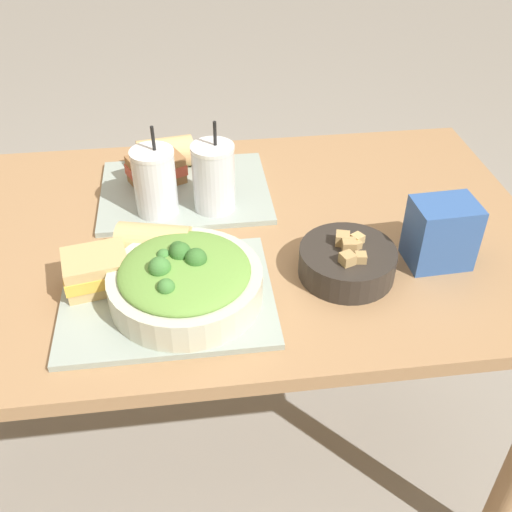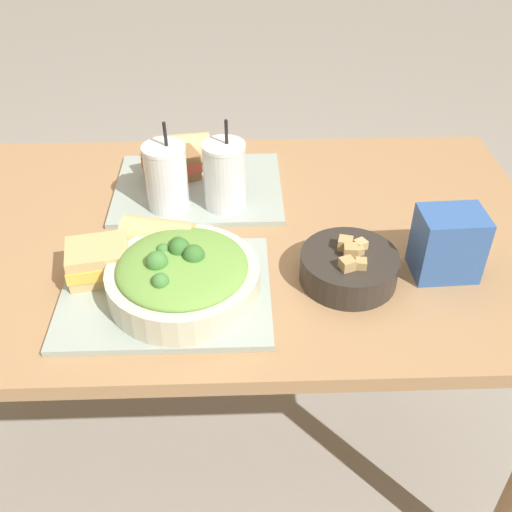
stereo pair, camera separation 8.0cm
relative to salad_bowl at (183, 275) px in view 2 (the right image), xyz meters
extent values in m
plane|color=gray|center=(0.01, 0.21, -0.82)|extent=(12.00, 12.00, 0.00)
cube|color=#A37A51|center=(0.01, 0.21, -0.07)|extent=(1.45, 0.81, 0.03)
cylinder|color=#A37A51|center=(0.68, 0.55, -0.45)|extent=(0.06, 0.06, 0.73)
cube|color=#99A89E|center=(-0.03, 0.01, -0.05)|extent=(0.37, 0.30, 0.01)
cube|color=#99A89E|center=(0.01, 0.37, -0.05)|extent=(0.37, 0.30, 0.01)
cylinder|color=beige|center=(0.00, 0.00, -0.01)|extent=(0.27, 0.27, 0.06)
ellipsoid|color=#6B9E42|center=(0.00, 0.00, 0.02)|extent=(0.23, 0.23, 0.04)
sphere|color=#427F38|center=(-0.03, 0.03, 0.03)|extent=(0.02, 0.02, 0.02)
sphere|color=#38702D|center=(0.02, 0.00, 0.04)|extent=(0.04, 0.04, 0.04)
sphere|color=#38702D|center=(0.00, 0.02, 0.04)|extent=(0.04, 0.04, 0.04)
sphere|color=#427F38|center=(-0.03, -0.06, 0.04)|extent=(0.03, 0.03, 0.03)
sphere|color=#427F38|center=(-0.04, -0.01, 0.04)|extent=(0.04, 0.04, 0.04)
sphere|color=#38702D|center=(-0.01, 0.04, 0.04)|extent=(0.03, 0.03, 0.03)
cube|color=beige|center=(0.01, 0.04, 0.03)|extent=(0.06, 0.06, 0.01)
cube|color=beige|center=(0.00, 0.02, 0.03)|extent=(0.06, 0.07, 0.01)
cylinder|color=#2D2823|center=(0.30, 0.04, -0.02)|extent=(0.18, 0.18, 0.06)
cylinder|color=#5B2D19|center=(0.30, 0.04, 0.00)|extent=(0.16, 0.16, 0.01)
cube|color=tan|center=(0.29, 0.06, 0.01)|extent=(0.03, 0.03, 0.03)
cube|color=tan|center=(0.31, 0.05, 0.01)|extent=(0.02, 0.02, 0.02)
cube|color=tan|center=(0.32, 0.06, 0.01)|extent=(0.03, 0.03, 0.02)
cube|color=tan|center=(0.29, 0.00, 0.01)|extent=(0.03, 0.03, 0.02)
cube|color=tan|center=(0.30, 0.04, 0.01)|extent=(0.03, 0.03, 0.02)
cube|color=tan|center=(0.31, 0.01, 0.01)|extent=(0.02, 0.02, 0.02)
cube|color=tan|center=(-0.16, 0.06, -0.03)|extent=(0.13, 0.11, 0.02)
cube|color=#EFB742|center=(-0.16, 0.06, -0.01)|extent=(0.13, 0.11, 0.02)
cube|color=tan|center=(-0.16, 0.06, 0.01)|extent=(0.13, 0.11, 0.02)
cylinder|color=tan|center=(-0.05, 0.12, 0.00)|extent=(0.15, 0.10, 0.07)
cylinder|color=beige|center=(0.01, 0.10, 0.00)|extent=(0.02, 0.07, 0.07)
cube|color=olive|center=(-0.05, 0.41, -0.03)|extent=(0.14, 0.12, 0.02)
cube|color=#C64C38|center=(-0.05, 0.41, -0.01)|extent=(0.14, 0.12, 0.02)
cube|color=olive|center=(-0.05, 0.41, 0.01)|extent=(0.14, 0.12, 0.02)
cylinder|color=tan|center=(-0.03, 0.47, 0.00)|extent=(0.14, 0.09, 0.07)
cylinder|color=beige|center=(0.03, 0.48, 0.00)|extent=(0.02, 0.07, 0.07)
cylinder|color=silver|center=(-0.05, 0.28, 0.03)|extent=(0.09, 0.09, 0.13)
cylinder|color=black|center=(-0.05, 0.28, 0.02)|extent=(0.08, 0.08, 0.11)
cylinder|color=white|center=(-0.05, 0.28, 0.10)|extent=(0.09, 0.09, 0.01)
cylinder|color=black|center=(-0.04, 0.28, 0.12)|extent=(0.01, 0.02, 0.06)
cylinder|color=silver|center=(0.07, 0.28, 0.03)|extent=(0.09, 0.09, 0.14)
cylinder|color=#701E47|center=(0.07, 0.28, 0.02)|extent=(0.08, 0.08, 0.11)
cylinder|color=white|center=(0.07, 0.28, 0.10)|extent=(0.09, 0.09, 0.01)
cylinder|color=black|center=(0.08, 0.28, 0.13)|extent=(0.01, 0.02, 0.06)
cube|color=#335BA3|center=(0.48, 0.06, 0.01)|extent=(0.12, 0.09, 0.13)
cube|color=white|center=(-0.04, 0.19, -0.05)|extent=(0.21, 0.19, 0.00)
camera|label=1|loc=(0.02, -0.80, 0.66)|focal=42.00mm
camera|label=2|loc=(0.10, -0.80, 0.66)|focal=42.00mm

